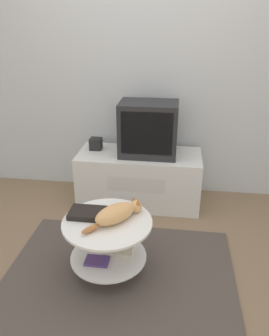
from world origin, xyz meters
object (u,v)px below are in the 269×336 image
(tv, at_px, (148,129))
(speaker, at_px, (96,144))
(dvd_box, at_px, (88,213))
(cat, at_px, (117,213))

(tv, height_order, speaker, tv)
(tv, relative_size, dvd_box, 2.11)
(tv, bearing_deg, speaker, 173.26)
(tv, relative_size, speaker, 4.73)
(speaker, xyz_separation_m, cat, (0.43, -1.14, -0.07))
(speaker, distance_m, cat, 1.22)
(speaker, bearing_deg, cat, -69.46)
(dvd_box, bearing_deg, speaker, 100.45)
(speaker, relative_size, dvd_box, 0.45)
(cat, bearing_deg, dvd_box, 123.87)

